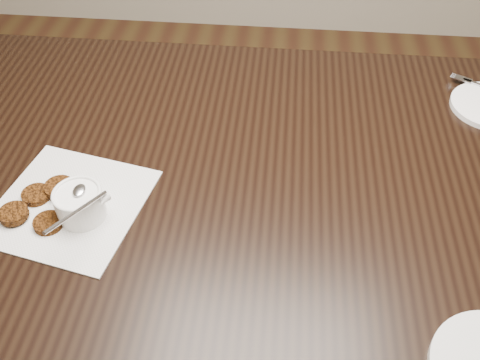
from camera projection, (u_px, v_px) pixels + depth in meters
The scene contains 4 objects.
table at pixel (246, 275), 1.34m from camera, with size 1.48×0.95×0.75m, color black.
napkin at pixel (70, 205), 1.00m from camera, with size 0.27×0.27×0.00m, color silver.
sauce_ramekin at pixel (76, 192), 0.94m from camera, with size 0.12×0.12×0.12m, color white, non-canonical shape.
patty_cluster at pixel (45, 202), 0.99m from camera, with size 0.19×0.19×0.02m, color #66330D, non-canonical shape.
Camera 1 is at (0.02, -0.70, 1.50)m, focal length 39.01 mm.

